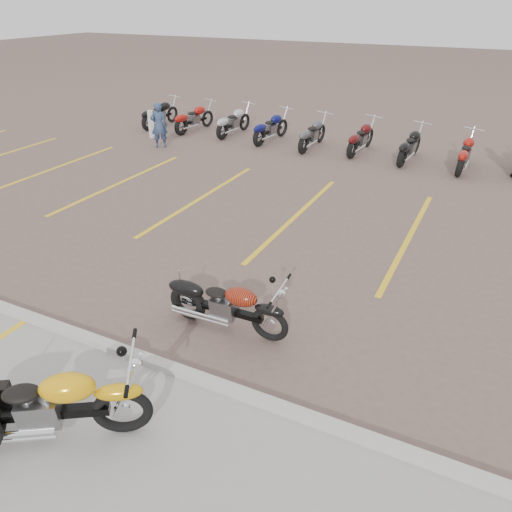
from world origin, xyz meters
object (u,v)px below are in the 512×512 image
at_px(yellow_cruiser, 41,407).
at_px(bollard, 151,124).
at_px(person_a, 159,125).
at_px(flame_cruiser, 225,306).

height_order(yellow_cruiser, bollard, bollard).
relative_size(yellow_cruiser, person_a, 1.42).
xyz_separation_m(yellow_cruiser, bollard, (-7.56, 12.12, -0.01)).
xyz_separation_m(person_a, bollard, (-1.05, 0.91, -0.26)).
bearing_deg(yellow_cruiser, person_a, 87.67).
bearing_deg(flame_cruiser, yellow_cruiser, -107.08).
bearing_deg(person_a, flame_cruiser, 93.51).
relative_size(person_a, bollard, 1.52).
distance_m(yellow_cruiser, flame_cruiser, 3.03).
bearing_deg(bollard, flame_cruiser, -47.67).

